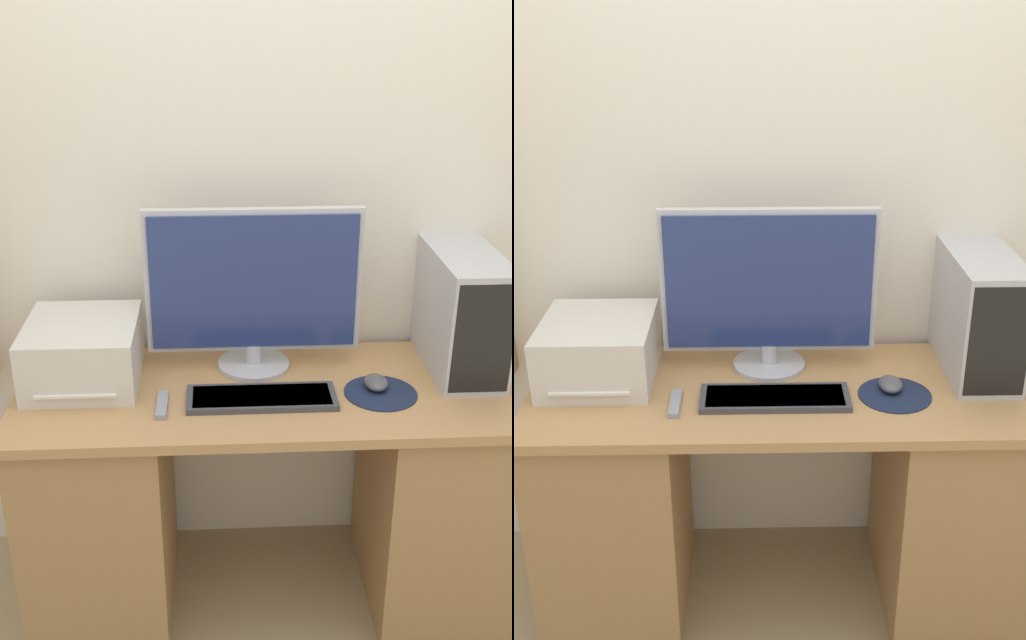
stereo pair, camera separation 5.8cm
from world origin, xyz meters
TOP-DOWN VIEW (x-y plane):
  - wall_back at (-0.01, 0.65)m, footprint 6.40×0.13m
  - desk at (0.00, 0.30)m, footprint 1.51×0.59m
  - monitor at (-0.05, 0.44)m, footprint 0.65×0.22m
  - keyboard at (-0.03, 0.22)m, footprint 0.43×0.15m
  - mousepad at (0.32, 0.24)m, footprint 0.21×0.21m
  - mouse at (0.31, 0.27)m, footprint 0.07×0.10m
  - computer_tower at (0.59, 0.42)m, footprint 0.19×0.44m
  - printer at (-0.56, 0.38)m, footprint 0.33×0.36m
  - remote_control at (-0.32, 0.20)m, footprint 0.03×0.14m

SIDE VIEW (x-z plane):
  - desk at x=0.00m, z-range 0.01..0.80m
  - mousepad at x=0.32m, z-range 0.78..0.79m
  - remote_control at x=-0.32m, z-range 0.78..0.80m
  - keyboard at x=-0.03m, z-range 0.78..0.80m
  - mouse at x=0.31m, z-range 0.79..0.82m
  - printer at x=-0.56m, z-range 0.78..0.97m
  - computer_tower at x=0.59m, z-range 0.78..1.15m
  - monitor at x=-0.05m, z-range 0.79..1.30m
  - wall_back at x=-0.01m, z-range 0.00..2.70m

